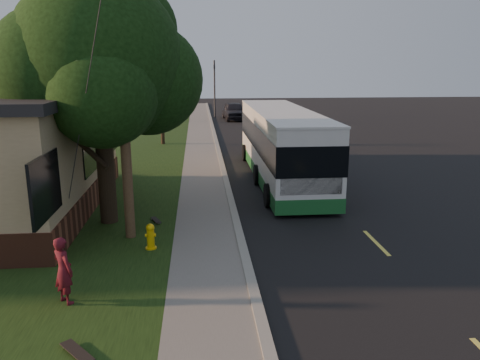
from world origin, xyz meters
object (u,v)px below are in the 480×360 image
traffic_signal (215,85)px  skateboard_main (156,220)px  utility_pole (121,83)px  bare_tree_near (162,112)px  leafy_tree (100,64)px  dumpster (16,165)px  skateboard_spare (77,352)px  skateboarder (63,270)px  transit_bus (281,143)px  fire_hydrant (151,236)px  bare_tree_far (177,100)px  distant_car (234,111)px

traffic_signal → skateboard_main: 31.96m
utility_pole → bare_tree_near: 17.19m
leafy_tree → dumpster: 9.49m
leafy_tree → dumpster: leafy_tree is taller
leafy_tree → traffic_signal: leafy_tree is taller
skateboard_spare → skateboarder: bearing=109.6°
bare_tree_near → traffic_signal: 16.52m
bare_tree_near → transit_bus: bearing=-58.5°
utility_pole → dumpster: bearing=127.5°
skateboarder → dumpster: bearing=-22.6°
transit_bus → skateboard_spare: (-6.01, -13.05, -1.55)m
fire_hydrant → utility_pole: 4.37m
utility_pole → skateboard_main: utility_pole is taller
bare_tree_near → bare_tree_far: bare_tree_near is taller
utility_pole → bare_tree_far: size_ratio=2.25×
skateboarder → distant_car: (6.43, 34.76, -0.00)m
bare_tree_near → skateboard_spare: bearing=-89.9°
transit_bus → skateboard_main: transit_bus is taller
bare_tree_far → transit_bus: bearing=-75.8°
skateboard_main → fire_hydrant: bearing=-88.6°
fire_hydrant → bare_tree_far: (-0.40, 30.00, 1.57)m
bare_tree_near → distant_car: 15.02m
fire_hydrant → transit_bus: 9.68m
bare_tree_near → skateboard_spare: (0.05, -22.95, -2.02)m
utility_pole → transit_bus: utility_pole is taller
leafy_tree → bare_tree_near: bearing=87.5°
traffic_signal → transit_bus: 26.02m
utility_pole → bare_tree_near: bearing=90.7°
transit_bus → dumpster: bearing=175.4°
traffic_signal → bare_tree_near: bearing=-104.0°
bare_tree_near → skateboard_spare: 23.04m
transit_bus → distant_car: size_ratio=2.40×
fire_hydrant → skateboard_main: 2.37m
leafy_tree → skateboard_spare: (0.72, -7.60, -5.03)m
fire_hydrant → dumpster: dumpster is taller
skateboard_spare → dumpster: size_ratio=0.52×
traffic_signal → skateboarder: (-4.67, -36.95, -2.33)m
fire_hydrant → traffic_signal: bearing=84.8°
traffic_signal → distant_car: 3.66m
traffic_signal → skateboarder: 37.32m
skateboard_main → skateboard_spare: size_ratio=0.86×
fire_hydrant → skateboard_spare: fire_hydrant is taller
bare_tree_far → skateboard_spare: (-0.45, -34.95, -1.87)m
leafy_tree → dumpster: size_ratio=4.85×
traffic_signal → distant_car: size_ratio=1.13×
dumpster → distant_car: (11.76, 22.72, 0.16)m
bare_tree_near → skateboard_main: (0.84, -15.65, -2.03)m
utility_pole → transit_bus: 9.67m
fire_hydrant → skateboard_spare: size_ratio=0.88×
fire_hydrant → skateboard_spare: 5.04m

